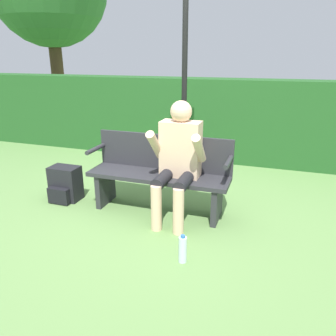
# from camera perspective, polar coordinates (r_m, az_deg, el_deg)

# --- Properties ---
(ground_plane) EXTENTS (40.00, 40.00, 0.00)m
(ground_plane) POSITION_cam_1_polar(r_m,az_deg,el_deg) (3.77, -1.69, -7.42)
(ground_plane) COLOR #668E4C
(hedge_back) EXTENTS (12.00, 0.55, 1.33)m
(hedge_back) POSITION_cam_1_polar(r_m,az_deg,el_deg) (5.61, 6.23, 8.50)
(hedge_back) COLOR #235623
(hedge_back) RESTS_ON ground
(park_bench) EXTENTS (1.57, 0.42, 0.85)m
(park_bench) POSITION_cam_1_polar(r_m,az_deg,el_deg) (3.65, -1.43, -0.83)
(park_bench) COLOR #2D2D33
(park_bench) RESTS_ON ground
(person_seated) EXTENTS (0.55, 0.61, 1.25)m
(person_seated) POSITION_cam_1_polar(r_m,az_deg,el_deg) (3.40, 1.75, 2.09)
(person_seated) COLOR beige
(person_seated) RESTS_ON ground
(backpack) EXTENTS (0.35, 0.31, 0.42)m
(backpack) POSITION_cam_1_polar(r_m,az_deg,el_deg) (4.16, -17.50, -2.75)
(backpack) COLOR black
(backpack) RESTS_ON ground
(water_bottle) EXTENTS (0.07, 0.07, 0.26)m
(water_bottle) POSITION_cam_1_polar(r_m,az_deg,el_deg) (2.87, 2.57, -13.95)
(water_bottle) COLOR silver
(water_bottle) RESTS_ON ground
(signpost) EXTENTS (0.40, 0.09, 2.74)m
(signpost) POSITION_cam_1_polar(r_m,az_deg,el_deg) (4.30, 2.90, 17.28)
(signpost) COLOR black
(signpost) RESTS_ON ground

